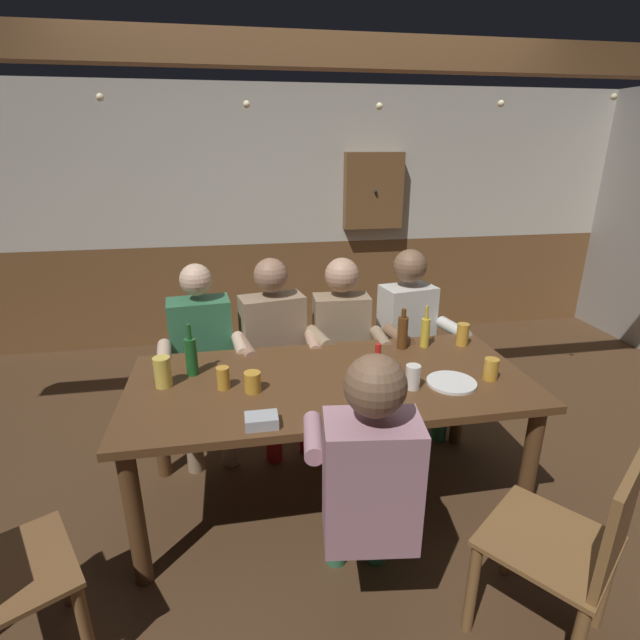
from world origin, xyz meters
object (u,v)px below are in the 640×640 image
Objects in this scene: person_0 at (203,351)px; plate_0 at (451,383)px; pint_glass_6 at (253,382)px; pint_glass_5 at (463,334)px; bottle_0 at (403,332)px; bottle_3 at (425,332)px; pint_glass_1 at (413,377)px; pint_glass_2 at (163,372)px; wall_dart_cabinet at (373,191)px; pint_glass_0 at (365,402)px; person_4 at (368,478)px; person_2 at (343,341)px; person_1 at (276,343)px; pint_glass_3 at (223,378)px; dining_table at (330,395)px; condiment_caddy at (262,421)px; chair_empty_near_right at (572,547)px; bottle_2 at (191,355)px; person_3 at (411,333)px; bottle_1 at (377,371)px; pint_glass_4 at (491,369)px.

plate_0 is at bearing 140.04° from person_0.
pint_glass_5 is at bearing 16.00° from pint_glass_6.
bottle_0 is 0.14m from bottle_3.
pint_glass_2 is (-1.20, 0.24, 0.02)m from pint_glass_1.
bottle_0 is at bearing -100.98° from wall_dart_cabinet.
bottle_0 is 2.25× the size of pint_glass_0.
wall_dart_cabinet is (1.57, 1.70, 0.80)m from person_0.
pint_glass_1 is (-0.25, -0.48, -0.03)m from bottle_3.
pint_glass_6 is (-0.48, 0.29, -0.00)m from pint_glass_0.
person_4 is at bearing -121.75° from bottle_3.
person_2 is at bearing 125.85° from bottle_0.
person_1 is at bearing 151.72° from bottle_0.
pint_glass_0 is 0.35m from pint_glass_1.
person_2 reaches higher than pint_glass_6.
pint_glass_3 is 1.43m from pint_glass_5.
pint_glass_0 is (0.09, -0.35, 0.15)m from dining_table.
pint_glass_2 is (-0.83, 0.76, 0.15)m from person_4.
condiment_caddy is 0.40m from pint_glass_3.
person_0 is 0.99× the size of person_1.
pint_glass_1 is 0.17× the size of wall_dart_cabinet.
dining_table is 20.28× the size of pint_glass_6.
chair_empty_near_right is at bearing 109.52° from person_2.
condiment_caddy is at bearing -44.60° from pint_glass_2.
bottle_2 is at bearing 141.25° from pint_glass_6.
person_3 is at bearing -176.44° from person_2.
pint_glass_3 is (-1.23, -0.70, 0.12)m from person_3.
pint_glass_1 is at bearing -7.78° from pint_glass_6.
person_2 is 5.30× the size of bottle_1.
bottle_2 is at bearing 31.71° from person_2.
pint_glass_5 is at bearing 19.04° from dining_table.
pint_glass_1 is at bearing -178.60° from plate_0.
bottle_2 is 0.40× the size of wall_dart_cabinet.
person_1 is at bearing 133.08° from plate_0.
person_3 is 1.40× the size of chair_empty_near_right.
condiment_caddy is at bearing -156.16° from bottle_1.
pint_glass_0 is at bearing -159.13° from plate_0.
person_3 is at bearing 112.64° from pint_glass_5.
bottle_2 is at bearing 165.66° from dining_table.
bottle_0 is at bearing 22.95° from pint_glass_6.
chair_empty_near_right is 7.86× the size of pint_glass_4.
pint_glass_2 is 2.95m from wall_dart_cabinet.
bottle_1 reaches higher than pint_glass_5.
person_3 reaches higher than plate_0.
dining_table is at bearing 103.58° from pint_glass_0.
pint_glass_2 is 1.64m from pint_glass_4.
bottle_2 reaches higher than condiment_caddy.
pint_glass_5 is (0.78, 0.65, 0.01)m from pint_glass_0.
person_2 is at bearing 137.55° from bottle_3.
chair_empty_near_right is 3.64× the size of bottle_0.
person_4 is at bearing -109.35° from bottle_1.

